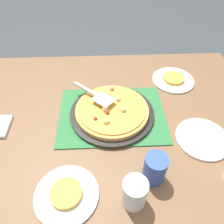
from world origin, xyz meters
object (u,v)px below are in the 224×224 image
at_px(served_slice_right, 174,78).
at_px(pizza_server, 96,95).
at_px(plate_near_left, 67,195).
at_px(served_slice_left, 66,193).
at_px(pizza, 112,110).
at_px(plate_far_right, 173,80).
at_px(plate_side, 202,138).
at_px(cup_corner, 134,193).
at_px(cup_far, 155,169).
at_px(pizza_pan, 112,113).

height_order(served_slice_right, pizza_server, pizza_server).
bearing_deg(plate_near_left, served_slice_right, -130.12).
bearing_deg(served_slice_left, pizza, -114.91).
relative_size(plate_far_right, served_slice_right, 2.00).
bearing_deg(plate_side, plate_near_left, 21.67).
bearing_deg(plate_near_left, cup_corner, 173.02).
relative_size(served_slice_left, cup_far, 0.92).
xyz_separation_m(pizza_pan, cup_far, (-0.13, 0.31, 0.05)).
height_order(plate_far_right, cup_far, cup_far).
bearing_deg(plate_far_right, pizza, 34.97).
height_order(plate_near_left, pizza_server, pizza_server).
bearing_deg(cup_far, pizza, -66.82).
height_order(pizza, plate_side, pizza).
relative_size(plate_side, cup_corner, 1.83).
bearing_deg(pizza_server, served_slice_right, -157.45).
height_order(cup_corner, pizza_server, cup_corner).
bearing_deg(cup_corner, pizza_server, -74.76).
relative_size(cup_far, cup_corner, 1.00).
distance_m(pizza, plate_side, 0.40).
height_order(served_slice_right, cup_corner, cup_corner).
distance_m(served_slice_right, cup_far, 0.59).
height_order(served_slice_left, cup_far, cup_far).
distance_m(plate_far_right, cup_far, 0.59).
relative_size(pizza_pan, served_slice_right, 3.45).
relative_size(pizza_pan, pizza_server, 1.91).
distance_m(pizza_pan, pizza, 0.02).
xyz_separation_m(plate_near_left, plate_side, (-0.54, -0.21, 0.00)).
bearing_deg(cup_far, served_slice_right, -110.45).
bearing_deg(pizza, plate_near_left, 65.09).
xyz_separation_m(plate_near_left, served_slice_left, (0.00, 0.00, 0.01)).
relative_size(plate_near_left, plate_far_right, 1.00).
distance_m(served_slice_right, cup_corner, 0.69).
bearing_deg(pizza_server, plate_side, 153.55).
distance_m(pizza, served_slice_right, 0.41).
distance_m(plate_far_right, cup_corner, 0.70).
height_order(plate_side, served_slice_left, served_slice_left).
distance_m(pizza_pan, cup_corner, 0.40).
xyz_separation_m(pizza_pan, served_slice_right, (-0.34, -0.24, 0.01)).
relative_size(plate_side, served_slice_right, 2.00).
height_order(pizza, cup_far, cup_far).
height_order(plate_near_left, cup_corner, cup_corner).
xyz_separation_m(pizza_pan, pizza_server, (0.07, -0.07, 0.06)).
xyz_separation_m(plate_near_left, plate_far_right, (-0.51, -0.60, 0.00)).
xyz_separation_m(plate_far_right, cup_far, (0.20, 0.55, 0.06)).
relative_size(plate_near_left, cup_corner, 1.83).
xyz_separation_m(cup_far, pizza_server, (0.21, -0.38, 0.01)).
bearing_deg(pizza_pan, pizza_server, -42.37).
height_order(pizza_pan, pizza_server, pizza_server).
relative_size(pizza_pan, plate_near_left, 1.73).
xyz_separation_m(pizza_pan, served_slice_left, (0.17, 0.37, 0.01)).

